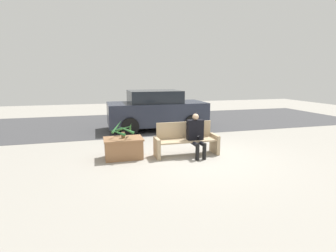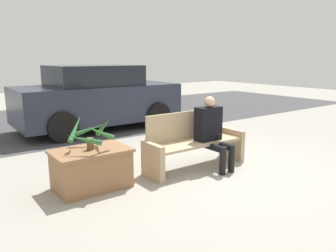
% 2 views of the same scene
% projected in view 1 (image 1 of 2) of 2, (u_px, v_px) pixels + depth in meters
% --- Properties ---
extents(ground_plane, '(30.00, 30.00, 0.00)m').
position_uv_depth(ground_plane, '(198.00, 157.00, 7.21)').
color(ground_plane, '#9E998E').
extents(road_surface, '(20.00, 6.00, 0.01)m').
position_uv_depth(road_surface, '(154.00, 122.00, 12.61)').
color(road_surface, '#424244').
rests_on(road_surface, ground_plane).
extents(bench, '(1.79, 0.52, 0.91)m').
position_uv_depth(bench, '(186.00, 140.00, 7.32)').
color(bench, tan).
rests_on(bench, ground_plane).
extents(person_seated, '(0.44, 0.61, 1.18)m').
position_uv_depth(person_seated, '(196.00, 133.00, 7.16)').
color(person_seated, black).
rests_on(person_seated, ground_plane).
extents(planter_box, '(1.03, 0.68, 0.55)m').
position_uv_depth(planter_box, '(124.00, 147.00, 7.04)').
color(planter_box, '#936642').
rests_on(planter_box, ground_plane).
extents(potted_plant, '(0.68, 0.70, 0.47)m').
position_uv_depth(potted_plant, '(123.00, 129.00, 6.94)').
color(potted_plant, brown).
rests_on(potted_plant, planter_box).
extents(parked_car, '(3.98, 1.98, 1.60)m').
position_uv_depth(parked_car, '(156.00, 110.00, 10.83)').
color(parked_car, '#232838').
rests_on(parked_car, ground_plane).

